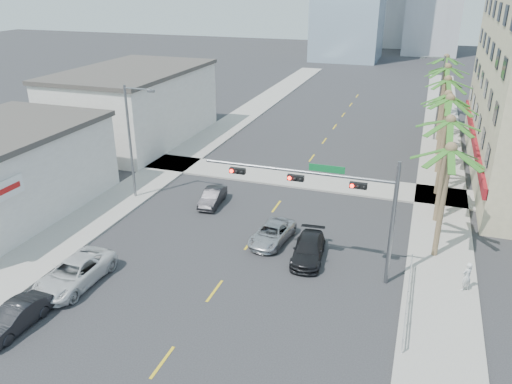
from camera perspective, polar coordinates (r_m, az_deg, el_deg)
ground at (r=25.77m, az=-8.42°, el=-15.88°), size 260.00×260.00×0.00m
sidewalk_right at (r=40.87m, az=20.37°, el=-1.54°), size 4.00×120.00×0.15m
sidewalk_left at (r=46.30m, az=-10.56°, el=2.43°), size 4.00×120.00×0.15m
sidewalk_cross at (r=43.79m, az=4.62°, el=1.54°), size 80.00×4.00×0.15m
building_left_far at (r=55.61m, az=-13.67°, el=9.45°), size 11.00×18.00×7.20m
traffic_signal_mast at (r=28.08m, az=9.07°, el=-0.37°), size 11.12×0.54×7.20m
palm_tree_0 at (r=30.93m, az=21.38°, el=4.52°), size 4.80×4.80×7.80m
palm_tree_1 at (r=35.84m, az=21.34°, el=7.51°), size 4.80×4.80×8.16m
palm_tree_2 at (r=40.83m, az=21.31°, el=9.77°), size 4.80×4.80×8.52m
palm_tree_3 at (r=46.06m, az=21.10°, el=10.28°), size 4.80×4.80×7.80m
palm_tree_4 at (r=51.11m, az=21.09°, el=11.82°), size 4.80×4.80×8.16m
palm_tree_5 at (r=56.18m, az=21.09°, el=13.08°), size 4.80×4.80×8.52m
palm_tree_6 at (r=61.43m, az=20.95°, el=13.18°), size 4.80×4.80×7.80m
palm_tree_7 at (r=66.53m, az=20.96°, el=14.14°), size 4.80×4.80×8.16m
streetlight_left at (r=39.39m, az=-14.00°, el=6.11°), size 2.55×0.25×9.00m
streetlight_right at (r=56.63m, az=20.08°, el=10.47°), size 2.55×0.25×9.00m
guardrail at (r=28.15m, az=16.98°, el=-11.31°), size 0.08×8.08×1.00m
car_parked_mid at (r=28.21m, az=-25.81°, el=-12.77°), size 1.54×4.02×1.31m
car_parked_far at (r=30.52m, az=-20.05°, el=-8.70°), size 2.59×5.41×1.49m
car_lane_left at (r=38.71m, az=-4.99°, el=-0.58°), size 1.65×3.85×1.23m
car_lane_center at (r=33.17m, az=1.84°, el=-4.76°), size 2.55×4.62×1.23m
car_lane_right at (r=31.38m, az=6.02°, el=-6.55°), size 2.25×4.66×1.31m
pedestrian at (r=30.22m, az=22.94°, el=-8.89°), size 0.76×0.74×1.75m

